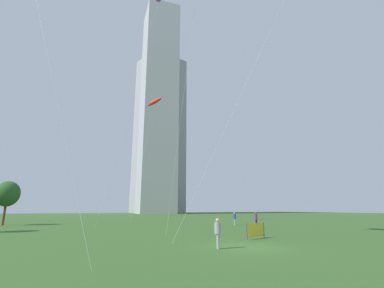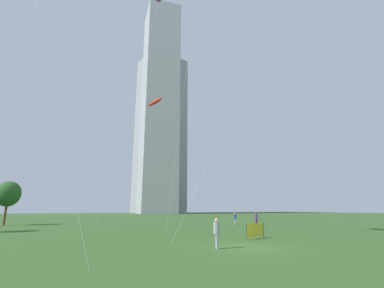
% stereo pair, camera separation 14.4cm
% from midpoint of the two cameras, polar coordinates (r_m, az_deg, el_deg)
% --- Properties ---
extents(ground, '(280.00, 280.00, 0.00)m').
position_cam_midpoint_polar(ground, '(16.83, 11.09, -20.93)').
color(ground, '#335623').
extents(person_standing_0, '(0.40, 0.40, 1.79)m').
position_cam_midpoint_polar(person_standing_0, '(33.69, 13.42, -15.33)').
color(person_standing_0, '#593372').
rests_on(person_standing_0, ground).
extents(person_standing_1, '(0.38, 0.38, 1.70)m').
position_cam_midpoint_polar(person_standing_1, '(37.84, 9.02, -15.39)').
color(person_standing_1, gray).
rests_on(person_standing_1, ground).
extents(person_standing_2, '(0.37, 0.37, 1.65)m').
position_cam_midpoint_polar(person_standing_2, '(15.80, 5.28, -18.12)').
color(person_standing_2, gray).
rests_on(person_standing_2, ground).
extents(kite_flying_3, '(4.25, 4.78, 21.50)m').
position_cam_midpoint_polar(kite_flying_3, '(49.42, -8.22, 8.91)').
color(kite_flying_3, silver).
rests_on(kite_flying_3, ground).
extents(park_tree_0, '(3.10, 3.10, 5.92)m').
position_cam_midpoint_polar(park_tree_0, '(44.94, -34.96, -8.78)').
color(park_tree_0, brown).
rests_on(park_tree_0, ground).
extents(distant_highrise_0, '(27.83, 25.88, 91.71)m').
position_cam_midpoint_polar(distant_highrise_0, '(156.86, -7.01, 2.53)').
color(distant_highrise_0, '#939399').
rests_on(distant_highrise_0, ground).
extents(distant_highrise_1, '(18.21, 20.18, 105.64)m').
position_cam_midpoint_polar(distant_highrise_1, '(134.27, -7.25, 8.53)').
color(distant_highrise_1, '#A8A8AD').
rests_on(distant_highrise_1, ground).
extents(event_banner, '(2.23, 0.78, 1.16)m').
position_cam_midpoint_polar(event_banner, '(21.45, 13.29, -17.55)').
color(event_banner, '#4C4C4C').
rests_on(event_banner, ground).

